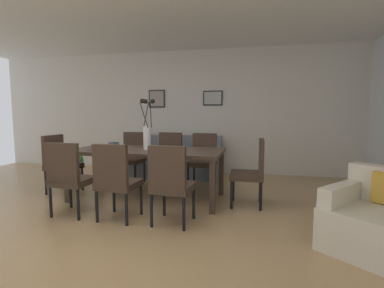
# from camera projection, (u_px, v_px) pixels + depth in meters

# --- Properties ---
(ground_plane) EXTENTS (9.00, 9.00, 0.00)m
(ground_plane) POSITION_uv_depth(u_px,v_px,m) (114.00, 224.00, 3.32)
(ground_plane) COLOR tan
(back_wall_panel) EXTENTS (9.00, 0.10, 2.60)m
(back_wall_panel) POSITION_uv_depth(u_px,v_px,m) (185.00, 112.00, 6.33)
(back_wall_panel) COLOR silver
(back_wall_panel) RESTS_ON ground
(dining_table) EXTENTS (2.20, 0.98, 0.74)m
(dining_table) POSITION_uv_depth(u_px,v_px,m) (147.00, 154.00, 4.25)
(dining_table) COLOR #3D2D23
(dining_table) RESTS_ON ground
(dining_chair_near_left) EXTENTS (0.44, 0.44, 0.92)m
(dining_chair_near_left) POSITION_uv_depth(u_px,v_px,m) (69.00, 175.00, 3.54)
(dining_chair_near_left) COLOR #3D2D23
(dining_chair_near_left) RESTS_ON ground
(dining_chair_near_right) EXTENTS (0.46, 0.46, 0.92)m
(dining_chair_near_right) POSITION_uv_depth(u_px,v_px,m) (132.00, 155.00, 5.28)
(dining_chair_near_right) COLOR #3D2D23
(dining_chair_near_right) RESTS_ON ground
(dining_chair_far_left) EXTENTS (0.46, 0.46, 0.92)m
(dining_chair_far_left) POSITION_uv_depth(u_px,v_px,m) (116.00, 178.00, 3.38)
(dining_chair_far_left) COLOR #3D2D23
(dining_chair_far_left) RESTS_ON ground
(dining_chair_far_right) EXTENTS (0.45, 0.45, 0.92)m
(dining_chair_far_right) POSITION_uv_depth(u_px,v_px,m) (169.00, 156.00, 5.16)
(dining_chair_far_right) COLOR #3D2D23
(dining_chair_far_right) RESTS_ON ground
(dining_chair_mid_left) EXTENTS (0.46, 0.46, 0.92)m
(dining_chair_mid_left) POSITION_uv_depth(u_px,v_px,m) (171.00, 181.00, 3.24)
(dining_chair_mid_left) COLOR #3D2D23
(dining_chair_mid_left) RESTS_ON ground
(dining_chair_mid_right) EXTENTS (0.46, 0.46, 0.92)m
(dining_chair_mid_right) POSITION_uv_depth(u_px,v_px,m) (203.00, 157.00, 4.98)
(dining_chair_mid_right) COLOR #3D2D23
(dining_chair_mid_right) RESTS_ON ground
(dining_chair_head_west) EXTENTS (0.46, 0.46, 0.92)m
(dining_chair_head_west) POSITION_uv_depth(u_px,v_px,m) (60.00, 161.00, 4.62)
(dining_chair_head_west) COLOR #3D2D23
(dining_chair_head_west) RESTS_ON ground
(dining_chair_head_east) EXTENTS (0.45, 0.45, 0.92)m
(dining_chair_head_east) POSITION_uv_depth(u_px,v_px,m) (253.00, 169.00, 3.93)
(dining_chair_head_east) COLOR #3D2D23
(dining_chair_head_east) RESTS_ON ground
(centerpiece_vase) EXTENTS (0.21, 0.23, 0.73)m
(centerpiece_vase) POSITION_uv_depth(u_px,v_px,m) (147.00, 130.00, 4.21)
(centerpiece_vase) COLOR white
(centerpiece_vase) RESTS_ON dining_table
(placemat_near_left) EXTENTS (0.32, 0.32, 0.01)m
(placemat_near_left) POSITION_uv_depth(u_px,v_px,m) (99.00, 150.00, 4.18)
(placemat_near_left) COLOR #4C4742
(placemat_near_left) RESTS_ON dining_table
(bowl_near_left) EXTENTS (0.17, 0.17, 0.07)m
(bowl_near_left) POSITION_uv_depth(u_px,v_px,m) (99.00, 147.00, 4.17)
(bowl_near_left) COLOR #475166
(bowl_near_left) RESTS_ON dining_table
(placemat_near_right) EXTENTS (0.32, 0.32, 0.01)m
(placemat_near_right) POSITION_uv_depth(u_px,v_px,m) (114.00, 146.00, 4.60)
(placemat_near_right) COLOR #4C4742
(placemat_near_right) RESTS_ON dining_table
(bowl_near_right) EXTENTS (0.17, 0.17, 0.07)m
(bowl_near_right) POSITION_uv_depth(u_px,v_px,m) (113.00, 144.00, 4.60)
(bowl_near_right) COLOR #475166
(bowl_near_right) RESTS_ON dining_table
(sofa) EXTENTS (1.98, 0.84, 0.80)m
(sofa) POSITION_uv_depth(u_px,v_px,m) (172.00, 162.00, 5.93)
(sofa) COLOR slate
(sofa) RESTS_ON ground
(armchair) EXTENTS (1.13, 1.13, 0.75)m
(armchair) POSITION_uv_depth(u_px,v_px,m) (381.00, 222.00, 2.63)
(armchair) COLOR beige
(armchair) RESTS_ON ground
(framed_picture_left) EXTENTS (0.37, 0.03, 0.38)m
(framed_picture_left) POSITION_uv_depth(u_px,v_px,m) (157.00, 99.00, 6.37)
(framed_picture_left) COLOR black
(framed_picture_center) EXTENTS (0.41, 0.03, 0.31)m
(framed_picture_center) POSITION_uv_depth(u_px,v_px,m) (213.00, 98.00, 6.09)
(framed_picture_center) COLOR black
(potted_plant) EXTENTS (0.36, 0.36, 0.67)m
(potted_plant) POSITION_uv_depth(u_px,v_px,m) (74.00, 162.00, 5.30)
(potted_plant) COLOR brown
(potted_plant) RESTS_ON ground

